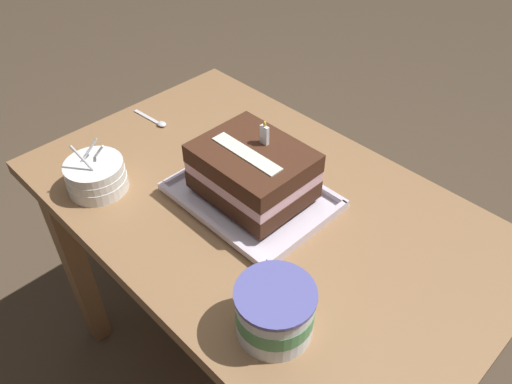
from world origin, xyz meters
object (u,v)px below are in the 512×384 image
foil_tray (252,197)px  bowl_stack (96,176)px  birthday_cake (251,172)px  serving_spoon_near_tray (157,122)px  ice_cream_tub (275,311)px

foil_tray → bowl_stack: 0.37m
birthday_cake → serving_spoon_near_tray: bearing=175.5°
foil_tray → serving_spoon_near_tray: bearing=175.5°
birthday_cake → ice_cream_tub: bearing=-37.5°
bowl_stack → ice_cream_tub: bearing=1.8°
birthday_cake → serving_spoon_near_tray: size_ratio=1.87×
foil_tray → serving_spoon_near_tray: foil_tray is taller
bowl_stack → ice_cream_tub: (0.56, 0.02, 0.02)m
foil_tray → serving_spoon_near_tray: (-0.41, 0.03, -0.00)m
bowl_stack → serving_spoon_near_tray: (-0.13, 0.26, -0.03)m
foil_tray → birthday_cake: birthday_cake is taller
foil_tray → bowl_stack: bowl_stack is taller
birthday_cake → serving_spoon_near_tray: birthday_cake is taller
birthday_cake → serving_spoon_near_tray: (-0.41, 0.03, -0.08)m
bowl_stack → foil_tray: bearing=38.9°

